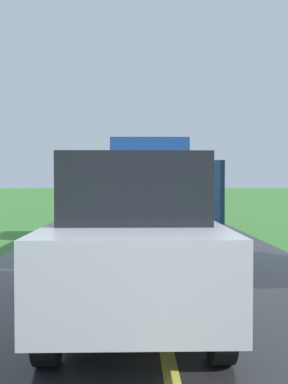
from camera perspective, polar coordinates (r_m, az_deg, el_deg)
name	(u,v)px	position (r m, az deg, el deg)	size (l,w,h in m)	color
banana_truck_near	(151,191)	(11.12, 0.90, 0.17)	(2.38, 5.82, 2.80)	#2D2D30
banana_truck_far	(144,185)	(23.67, 0.00, 0.88)	(2.38, 5.81, 2.80)	#2D2D30
following_car	(134,236)	(5.05, -1.29, -5.89)	(1.74, 4.10, 1.92)	#B7BABF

